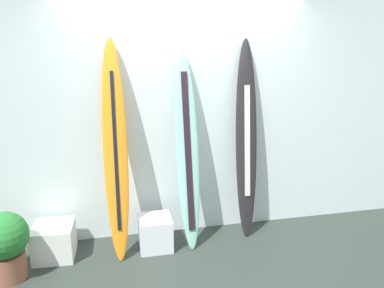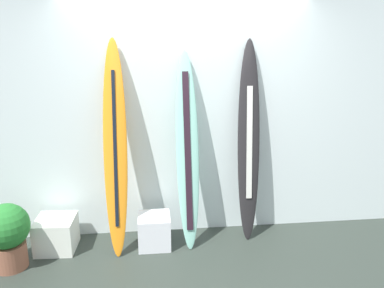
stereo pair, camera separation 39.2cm
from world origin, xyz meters
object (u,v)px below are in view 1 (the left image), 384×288
Objects in this scene: surfboard_seafoam at (188,154)px; potted_plant at (5,243)px; display_block_left at (155,233)px; surfboard_charcoal at (246,143)px; display_block_center at (54,241)px; surfboard_sunset at (116,153)px.

surfboard_seafoam is 1.86m from potted_plant.
display_block_left is at bearing -168.96° from surfboard_seafoam.
surfboard_charcoal reaches higher than potted_plant.
display_block_center is at bearing 38.82° from potted_plant.
potted_plant is at bearing -170.80° from surfboard_charcoal.
surfboard_sunset is 5.27× the size of display_block_center.
surfboard_charcoal is 6.23× the size of display_block_left.
surfboard_seafoam is 3.10× the size of potted_plant.
surfboard_seafoam is 0.65m from surfboard_charcoal.
potted_plant is (-1.01, -0.29, -0.69)m from surfboard_sunset.
display_block_center is 0.62× the size of potted_plant.
surfboard_sunset is at bearing -175.90° from surfboard_charcoal.
surfboard_sunset is 1.37m from surfboard_charcoal.
surfboard_charcoal reaches higher than display_block_center.
display_block_left is at bearing -6.16° from surfboard_sunset.
surfboard_sunset is at bearing 15.83° from potted_plant.
potted_plant is (-1.37, -0.25, 0.19)m from display_block_left.
surfboard_charcoal is at bearing 7.72° from display_block_left.
surfboard_seafoam is 1.59m from display_block_center.
display_block_left is at bearing -2.59° from display_block_center.
display_block_center is at bearing 179.39° from surfboard_sunset.
surfboard_sunset reaches higher than potted_plant.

